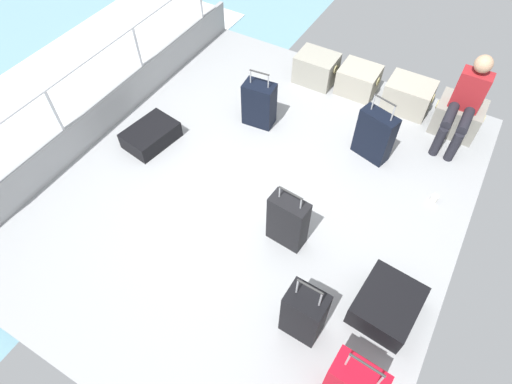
% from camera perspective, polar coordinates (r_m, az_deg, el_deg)
% --- Properties ---
extents(ground_plane, '(4.40, 5.20, 0.06)m').
position_cam_1_polar(ground_plane, '(4.92, 0.40, 0.33)').
color(ground_plane, '#939699').
extents(gunwale_port, '(0.06, 5.20, 0.45)m').
position_cam_1_polar(gunwale_port, '(5.80, -18.84, 10.39)').
color(gunwale_port, '#939699').
rests_on(gunwale_port, ground_plane).
extents(railing_port, '(0.04, 4.20, 1.02)m').
position_cam_1_polar(railing_port, '(5.47, -20.37, 14.71)').
color(railing_port, silver).
rests_on(railing_port, ground_plane).
extents(sea_wake, '(12.00, 12.00, 0.01)m').
position_cam_1_polar(sea_wake, '(7.11, -26.08, 10.23)').
color(sea_wake, '#6B99A8').
rests_on(sea_wake, ground_plane).
extents(cargo_crate_0, '(0.58, 0.43, 0.41)m').
position_cam_1_polar(cargo_crate_0, '(6.26, 8.03, 16.04)').
color(cargo_crate_0, gray).
rests_on(cargo_crate_0, ground_plane).
extents(cargo_crate_1, '(0.55, 0.45, 0.37)m').
position_cam_1_polar(cargo_crate_1, '(6.19, 13.49, 14.33)').
color(cargo_crate_1, '#9E9989').
rests_on(cargo_crate_1, ground_plane).
extents(cargo_crate_2, '(0.62, 0.46, 0.39)m').
position_cam_1_polar(cargo_crate_2, '(6.09, 19.67, 12.01)').
color(cargo_crate_2, '#9E9989').
rests_on(cargo_crate_2, ground_plane).
extents(cargo_crate_3, '(0.58, 0.47, 0.41)m').
position_cam_1_polar(cargo_crate_3, '(5.98, 25.30, 9.08)').
color(cargo_crate_3, gray).
rests_on(cargo_crate_3, ground_plane).
extents(passenger_seated, '(0.34, 0.66, 1.11)m').
position_cam_1_polar(passenger_seated, '(5.61, 26.20, 10.83)').
color(passenger_seated, maroon).
rests_on(passenger_seated, ground_plane).
extents(suitcase_0, '(0.57, 0.66, 0.27)m').
position_cam_1_polar(suitcase_0, '(4.19, 17.06, -14.22)').
color(suitcase_0, black).
rests_on(suitcase_0, ground_plane).
extents(suitcase_1, '(0.40, 0.22, 0.78)m').
position_cam_1_polar(suitcase_1, '(4.25, 4.26, -3.91)').
color(suitcase_1, black).
rests_on(suitcase_1, ground_plane).
extents(suitcase_2, '(0.35, 0.27, 0.83)m').
position_cam_1_polar(suitcase_2, '(3.82, 6.44, -15.78)').
color(suitcase_2, black).
rests_on(suitcase_2, ground_plane).
extents(suitcase_4, '(0.47, 0.30, 0.85)m').
position_cam_1_polar(suitcase_4, '(5.20, 15.54, 7.28)').
color(suitcase_4, black).
rests_on(suitcase_4, ground_plane).
extents(suitcase_5, '(0.54, 0.70, 0.22)m').
position_cam_1_polar(suitcase_5, '(5.48, -13.84, 7.38)').
color(suitcase_5, black).
rests_on(suitcase_5, ground_plane).
extents(suitcase_6, '(0.41, 0.28, 0.78)m').
position_cam_1_polar(suitcase_6, '(5.46, 0.43, 11.66)').
color(suitcase_6, black).
rests_on(suitcase_6, ground_plane).
extents(paper_cup, '(0.08, 0.08, 0.10)m').
position_cam_1_polar(paper_cup, '(5.13, 22.64, -0.84)').
color(paper_cup, white).
rests_on(paper_cup, ground_plane).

